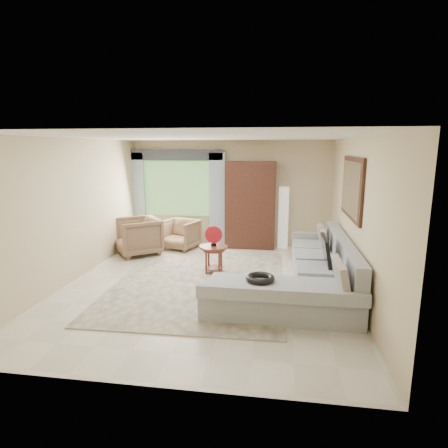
% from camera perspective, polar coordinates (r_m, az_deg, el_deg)
% --- Properties ---
extents(ground, '(6.00, 6.00, 0.00)m').
position_cam_1_polar(ground, '(6.87, -2.53, -9.14)').
color(ground, silver).
rests_on(ground, ground).
extents(area_rug, '(3.09, 4.07, 0.02)m').
position_cam_1_polar(area_rug, '(6.96, -3.68, -8.79)').
color(area_rug, '#BFB397').
rests_on(area_rug, ground).
extents(sectional_sofa, '(2.30, 3.46, 0.90)m').
position_cam_1_polar(sectional_sofa, '(6.51, 12.88, -7.96)').
color(sectional_sofa, '#A5A8AD').
rests_on(sectional_sofa, ground).
extents(tv_screen, '(0.14, 0.74, 0.48)m').
position_cam_1_polar(tv_screen, '(6.55, 15.29, -3.96)').
color(tv_screen, black).
rests_on(tv_screen, sectional_sofa).
extents(garden_hose, '(0.43, 0.43, 0.09)m').
position_cam_1_polar(garden_hose, '(5.58, 5.54, -8.22)').
color(garden_hose, black).
rests_on(garden_hose, sectional_sofa).
extents(coffee_table, '(0.55, 0.55, 0.55)m').
position_cam_1_polar(coffee_table, '(7.36, -1.57, -5.34)').
color(coffee_table, '#4F2115').
rests_on(coffee_table, ground).
extents(red_disc, '(0.34, 0.03, 0.34)m').
position_cam_1_polar(red_disc, '(7.23, -1.59, -1.63)').
color(red_disc, '#AA111C').
rests_on(red_disc, coffee_table).
extents(armchair_left, '(1.30, 1.29, 0.86)m').
position_cam_1_polar(armchair_left, '(8.81, -12.97, -1.84)').
color(armchair_left, '#7F6045').
rests_on(armchair_left, ground).
extents(armchair_right, '(0.96, 0.98, 0.72)m').
position_cam_1_polar(armchair_right, '(9.14, -6.71, -1.58)').
color(armchair_right, '#906A4E').
rests_on(armchair_right, ground).
extents(potted_plant, '(0.52, 0.46, 0.51)m').
position_cam_1_polar(potted_plant, '(9.58, -13.21, -1.83)').
color(potted_plant, '#999999').
rests_on(potted_plant, ground).
extents(armoire, '(1.20, 0.55, 2.10)m').
position_cam_1_polar(armoire, '(9.15, 4.06, 2.90)').
color(armoire, black).
rests_on(armoire, ground).
extents(floor_lamp, '(0.24, 0.24, 1.50)m').
position_cam_1_polar(floor_lamp, '(9.24, 9.02, 0.98)').
color(floor_lamp, silver).
rests_on(floor_lamp, ground).
extents(window, '(1.80, 0.04, 1.40)m').
position_cam_1_polar(window, '(9.68, -7.12, 5.41)').
color(window, '#669E59').
rests_on(window, wall_back).
extents(curtain_left, '(0.40, 0.08, 2.30)m').
position_cam_1_polar(curtain_left, '(9.96, -13.06, 3.92)').
color(curtain_left, '#9EB7CC').
rests_on(curtain_left, ground).
extents(curtain_right, '(0.40, 0.08, 2.30)m').
position_cam_1_polar(curtain_right, '(9.40, -1.04, 3.77)').
color(curtain_right, '#9EB7CC').
rests_on(curtain_right, ground).
extents(valance, '(2.40, 0.12, 0.26)m').
position_cam_1_polar(valance, '(9.56, -7.36, 10.43)').
color(valance, '#1E232D').
rests_on(valance, wall_back).
extents(wall_mirror, '(0.05, 1.70, 1.05)m').
position_cam_1_polar(wall_mirror, '(6.80, 18.86, 5.23)').
color(wall_mirror, black).
rests_on(wall_mirror, wall_right).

